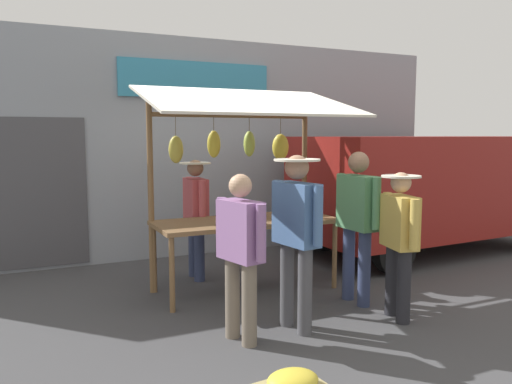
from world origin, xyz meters
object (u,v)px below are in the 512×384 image
(shopper_in_striped_shirt, at_px, (357,215))
(shopper_with_ponytail, at_px, (241,247))
(vendor_with_sunhat, at_px, (196,210))
(market_stall, at_px, (246,165))
(parked_van, at_px, (422,184))
(shopper_with_shopping_bag, at_px, (296,227))
(shopper_in_grey_tee, at_px, (399,235))

(shopper_in_striped_shirt, relative_size, shopper_with_ponytail, 1.10)
(vendor_with_sunhat, xyz_separation_m, shopper_with_ponytail, (0.30, 2.17, -0.04))
(market_stall, xyz_separation_m, parked_van, (-3.41, -0.64, -0.42))
(vendor_with_sunhat, xyz_separation_m, shopper_with_shopping_bag, (-0.30, 2.14, 0.10))
(shopper_with_shopping_bag, bearing_deg, parked_van, -67.96)
(parked_van, bearing_deg, shopper_with_shopping_bag, 27.73)
(vendor_with_sunhat, height_order, shopper_with_shopping_bag, shopper_with_shopping_bag)
(vendor_with_sunhat, relative_size, shopper_in_grey_tee, 1.03)
(market_stall, relative_size, shopper_with_shopping_bag, 1.45)
(shopper_in_striped_shirt, bearing_deg, shopper_with_ponytail, 103.98)
(vendor_with_sunhat, bearing_deg, shopper_in_striped_shirt, 39.69)
(vendor_with_sunhat, xyz_separation_m, shopper_in_striped_shirt, (-1.33, 1.72, 0.08))
(shopper_with_ponytail, relative_size, shopper_in_grey_tee, 1.02)
(vendor_with_sunhat, distance_m, shopper_in_grey_tee, 2.72)
(market_stall, bearing_deg, parked_van, -169.28)
(shopper_with_ponytail, distance_m, parked_van, 4.62)
(market_stall, bearing_deg, shopper_in_striped_shirt, 132.68)
(vendor_with_sunhat, distance_m, parked_van, 3.82)
(shopper_with_shopping_bag, bearing_deg, shopper_in_striped_shirt, -76.29)
(parked_van, bearing_deg, shopper_with_ponytail, 24.30)
(shopper_with_shopping_bag, bearing_deg, shopper_in_grey_tee, -108.38)
(shopper_with_ponytail, bearing_deg, shopper_in_grey_tee, -109.00)
(market_stall, height_order, shopper_in_grey_tee, market_stall)
(shopper_with_shopping_bag, relative_size, shopper_in_grey_tee, 1.12)
(shopper_in_striped_shirt, xyz_separation_m, shopper_with_shopping_bag, (1.03, 0.42, 0.02))
(shopper_in_striped_shirt, distance_m, shopper_with_shopping_bag, 1.11)
(market_stall, xyz_separation_m, shopper_in_striped_shirt, (-0.93, 1.00, -0.54))
(vendor_with_sunhat, height_order, shopper_in_grey_tee, vendor_with_sunhat)
(vendor_with_sunhat, bearing_deg, market_stall, 31.43)
(vendor_with_sunhat, distance_m, shopper_with_ponytail, 2.19)
(shopper_in_striped_shirt, bearing_deg, market_stall, 41.14)
(shopper_in_striped_shirt, bearing_deg, shopper_in_grey_tee, -174.40)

